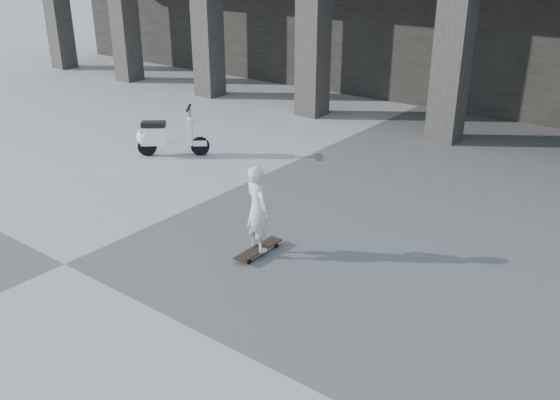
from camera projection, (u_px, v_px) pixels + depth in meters
The scene contains 4 objects.
ground at pixel (64, 264), 8.02m from camera, with size 90.00×90.00×0.00m, color #4A4A47.
longboard at pixel (258, 249), 8.27m from camera, with size 0.21×0.85×0.09m.
child at pixel (258, 208), 8.03m from camera, with size 0.44×0.29×1.22m, color beige.
scooter at pixel (161, 136), 12.08m from camera, with size 1.22×1.04×1.03m.
Camera 1 is at (6.60, -3.82, 3.95)m, focal length 38.00 mm.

